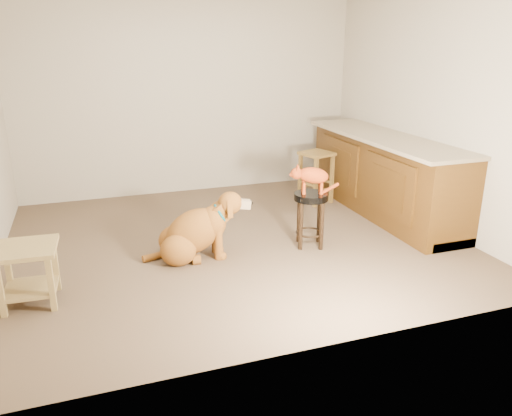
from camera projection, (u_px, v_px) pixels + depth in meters
name	position (u px, v px, depth m)	size (l,w,h in m)	color
floor	(235.00, 241.00, 5.19)	(4.50, 4.00, 0.01)	#4F3D2C
room_shell	(233.00, 75.00, 4.65)	(4.54, 4.04, 2.62)	#A99D88
cabinet_run	(384.00, 177.00, 5.92)	(0.70, 2.56, 0.94)	#4A2D0D
padded_stool	(311.00, 209.00, 4.96)	(0.36, 0.36, 0.55)	black
wood_stool	(316.00, 177.00, 6.34)	(0.45, 0.45, 0.66)	brown
side_table	(27.00, 266.00, 3.88)	(0.49, 0.49, 0.48)	olive
golden_retriever	(195.00, 233.00, 4.72)	(1.07, 0.55, 0.68)	brown
tabby_kitten	(311.00, 176.00, 4.85)	(0.51, 0.24, 0.32)	#90300E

